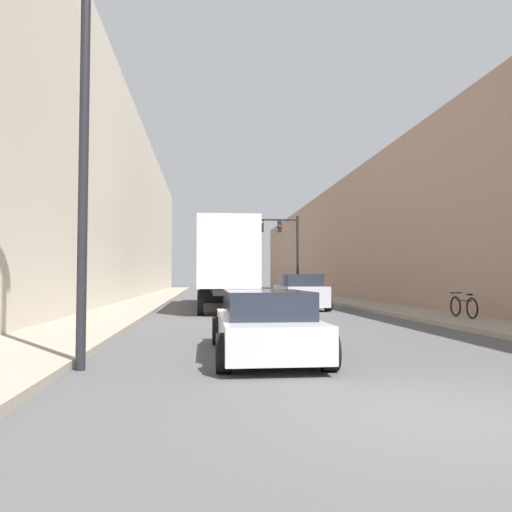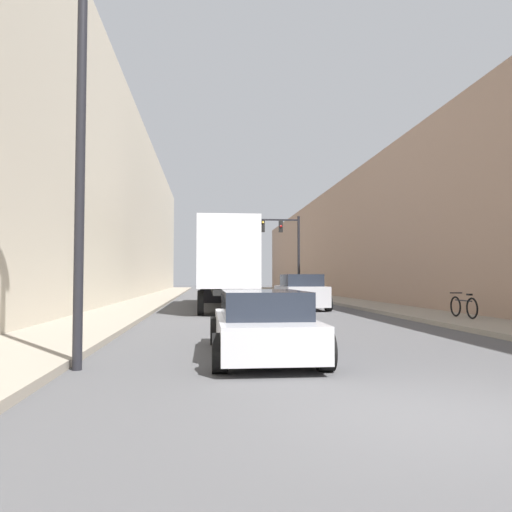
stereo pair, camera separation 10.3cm
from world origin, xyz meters
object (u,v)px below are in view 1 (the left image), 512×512
object	(u,v)px
semi_truck	(223,264)
suv_car	(300,293)
traffic_signal_gantry	(278,239)
parked_bicycle	(464,307)
street_lamp	(85,62)
sedan_car	(264,324)

from	to	relation	value
semi_truck	suv_car	world-z (taller)	semi_truck
traffic_signal_gantry	parked_bicycle	distance (m)	22.25
semi_truck	street_lamp	xyz separation A→B (m)	(-2.98, -17.59, 2.90)
sedan_car	parked_bicycle	size ratio (longest dim) A/B	2.57
sedan_car	traffic_signal_gantry	size ratio (longest dim) A/B	0.74
traffic_signal_gantry	street_lamp	bearing A→B (deg)	-104.62
street_lamp	parked_bicycle	distance (m)	14.26
traffic_signal_gantry	street_lamp	world-z (taller)	street_lamp
traffic_signal_gantry	parked_bicycle	world-z (taller)	traffic_signal_gantry
semi_truck	suv_car	xyz separation A→B (m)	(3.69, -2.10, -1.46)
semi_truck	traffic_signal_gantry	distance (m)	13.06
semi_truck	sedan_car	xyz separation A→B (m)	(0.21, -16.41, -1.66)
traffic_signal_gantry	sedan_car	bearing A→B (deg)	-99.06
suv_car	parked_bicycle	size ratio (longest dim) A/B	2.56
suv_car	street_lamp	distance (m)	17.42
sedan_car	suv_car	xyz separation A→B (m)	(3.48, 14.31, 0.20)
sedan_car	street_lamp	xyz separation A→B (m)	(-3.19, -1.18, 4.55)
semi_truck	suv_car	size ratio (longest dim) A/B	3.00
sedan_car	parked_bicycle	bearing A→B (deg)	40.98
street_lamp	sedan_car	bearing A→B (deg)	20.30
suv_car	sedan_car	bearing A→B (deg)	-103.68
sedan_car	suv_car	distance (m)	14.73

